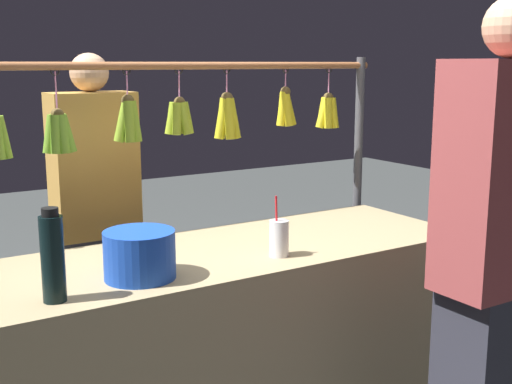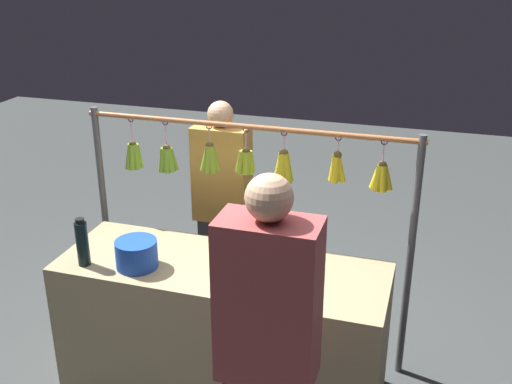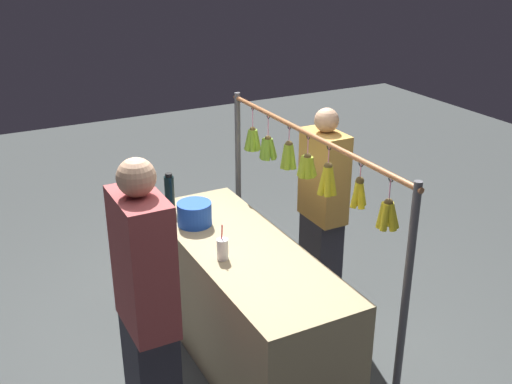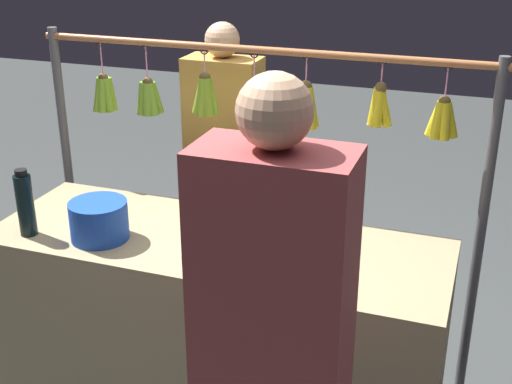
{
  "view_description": "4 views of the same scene",
  "coord_description": "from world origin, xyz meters",
  "px_view_note": "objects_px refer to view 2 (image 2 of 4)",
  "views": [
    {
      "loc": [
        1.22,
        2.08,
        1.52
      ],
      "look_at": [
        -0.09,
        0.0,
        1.04
      ],
      "focal_mm": 46.13,
      "sensor_mm": 36.0,
      "label": 1
    },
    {
      "loc": [
        -1.08,
        2.82,
        2.51
      ],
      "look_at": [
        -0.2,
        0.0,
        1.3
      ],
      "focal_mm": 43.02,
      "sensor_mm": 36.0,
      "label": 2
    },
    {
      "loc": [
        -3.1,
        1.54,
        2.68
      ],
      "look_at": [
        -0.18,
        0.0,
        1.28
      ],
      "focal_mm": 43.45,
      "sensor_mm": 36.0,
      "label": 3
    },
    {
      "loc": [
        -0.98,
        2.27,
        2.07
      ],
      "look_at": [
        -0.17,
        0.0,
        1.06
      ],
      "focal_mm": 47.95,
      "sensor_mm": 36.0,
      "label": 4
    }
  ],
  "objects_px": {
    "blue_bucket": "(137,254)",
    "vendor_person": "(223,214)",
    "customer_person": "(268,367)",
    "water_bottle": "(82,243)",
    "drink_cup": "(224,273)"
  },
  "relations": [
    {
      "from": "water_bottle",
      "to": "blue_bucket",
      "type": "distance_m",
      "value": 0.31
    },
    {
      "from": "water_bottle",
      "to": "customer_person",
      "type": "relative_size",
      "value": 0.16
    },
    {
      "from": "customer_person",
      "to": "drink_cup",
      "type": "bearing_deg",
      "value": -55.72
    },
    {
      "from": "water_bottle",
      "to": "blue_bucket",
      "type": "relative_size",
      "value": 1.21
    },
    {
      "from": "water_bottle",
      "to": "blue_bucket",
      "type": "xyz_separation_m",
      "value": [
        -0.3,
        -0.07,
        -0.06
      ]
    },
    {
      "from": "water_bottle",
      "to": "customer_person",
      "type": "xyz_separation_m",
      "value": [
        -1.24,
        0.59,
        -0.12
      ]
    },
    {
      "from": "water_bottle",
      "to": "vendor_person",
      "type": "relative_size",
      "value": 0.18
    },
    {
      "from": "drink_cup",
      "to": "vendor_person",
      "type": "bearing_deg",
      "value": -69.56
    },
    {
      "from": "vendor_person",
      "to": "customer_person",
      "type": "xyz_separation_m",
      "value": [
        -0.78,
        1.58,
        0.08
      ]
    },
    {
      "from": "drink_cup",
      "to": "customer_person",
      "type": "distance_m",
      "value": 0.75
    },
    {
      "from": "blue_bucket",
      "to": "vendor_person",
      "type": "relative_size",
      "value": 0.15
    },
    {
      "from": "water_bottle",
      "to": "vendor_person",
      "type": "xyz_separation_m",
      "value": [
        -0.46,
        -0.99,
        -0.19
      ]
    },
    {
      "from": "drink_cup",
      "to": "blue_bucket",
      "type": "bearing_deg",
      "value": -3.75
    },
    {
      "from": "blue_bucket",
      "to": "drink_cup",
      "type": "relative_size",
      "value": 1.04
    },
    {
      "from": "blue_bucket",
      "to": "customer_person",
      "type": "relative_size",
      "value": 0.14
    }
  ]
}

